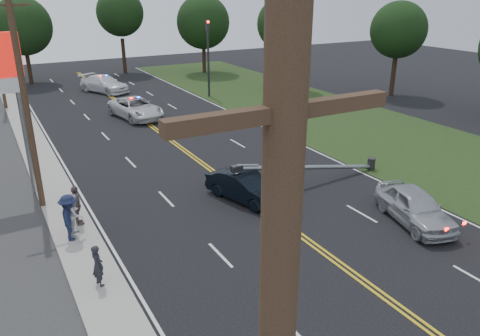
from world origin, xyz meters
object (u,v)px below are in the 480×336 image
traffic_signal (208,52)px  bystander_c (69,218)px  bystander_a (98,265)px  waiting_sedan (415,206)px  emergency_b (104,84)px  bystander_b (74,214)px  emergency_a (136,108)px  crashed_sedan (246,187)px  utility_pole_mid (26,104)px  fallen_streetlight (318,167)px  bystander_d (76,205)px

traffic_signal → bystander_c: 27.93m
bystander_a → waiting_sedan: bearing=-115.2°
emergency_b → bystander_b: bearing=-132.4°
emergency_a → bystander_c: size_ratio=2.89×
crashed_sedan → bystander_b: (-8.04, 0.34, 0.33)m
emergency_b → bystander_c: 30.24m
utility_pole_mid → crashed_sedan: (8.90, -4.05, -4.37)m
traffic_signal → fallen_streetlight: (-4.11, -22.00, -3.29)m
traffic_signal → bystander_a: 30.89m
bystander_b → crashed_sedan: bearing=-70.9°
fallen_streetlight → bystander_b: size_ratio=5.04×
fallen_streetlight → bystander_c: 12.78m
fallen_streetlight → waiting_sedan: fallen_streetlight is taller
fallen_streetlight → utility_pole_mid: utility_pole_mid is taller
utility_pole_mid → bystander_b: 5.55m
crashed_sedan → bystander_c: (-8.29, 0.01, 0.40)m
utility_pole_mid → crashed_sedan: bearing=-24.5°
traffic_signal → bystander_b: bearing=-127.5°
crashed_sedan → waiting_sedan: size_ratio=0.95×
traffic_signal → crashed_sedan: (-8.60, -22.05, -3.49)m
fallen_streetlight → emergency_b: 29.24m
crashed_sedan → bystander_c: size_ratio=2.19×
traffic_signal → utility_pole_mid: size_ratio=0.70×
traffic_signal → emergency_a: bearing=-153.8°
crashed_sedan → bystander_b: bystander_b is taller
traffic_signal → utility_pole_mid: 25.12m
bystander_b → traffic_signal: bearing=-16.0°
crashed_sedan → emergency_b: emergency_b is taller
bystander_c → bystander_b: bearing=-25.5°
waiting_sedan → bystander_a: bearing=-172.3°
bystander_b → bystander_c: bearing=164.1°
bystander_a → utility_pole_mid: bearing=-10.9°
waiting_sedan → bystander_b: 14.76m
utility_pole_mid → bystander_b: utility_pole_mid is taller
fallen_streetlight → bystander_a: bearing=-163.1°
bystander_c → bystander_d: bearing=-10.9°
emergency_b → bystander_a: (-8.39, -32.75, 0.08)m
traffic_signal → fallen_streetlight: traffic_signal is taller
emergency_a → emergency_b: (0.26, 11.14, 0.02)m
bystander_b → emergency_a: bearing=-3.4°
fallen_streetlight → bystander_b: bearing=178.7°
traffic_signal → bystander_a: bearing=-122.9°
waiting_sedan → traffic_signal: bearing=99.3°
fallen_streetlight → emergency_a: bearing=103.9°
utility_pole_mid → crashed_sedan: size_ratio=2.30×
waiting_sedan → bystander_a: 13.63m
emergency_b → bystander_c: bearing=-132.7°
emergency_a → bystander_b: bearing=-124.7°
bystander_b → bystander_c: (-0.25, -0.33, 0.07)m
traffic_signal → utility_pole_mid: (-17.50, -18.00, 0.88)m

